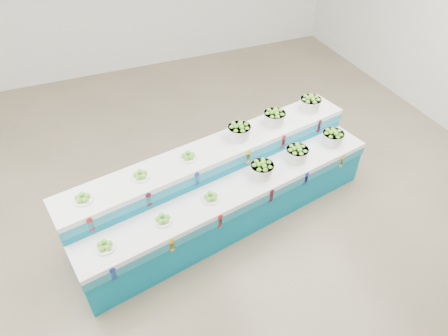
{
  "coord_description": "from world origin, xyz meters",
  "views": [
    {
      "loc": [
        -1.14,
        -3.74,
        4.33
      ],
      "look_at": [
        0.4,
        -0.02,
        0.87
      ],
      "focal_mm": 32.51,
      "sensor_mm": 36.0,
      "label": 1
    }
  ],
  "objects_px": {
    "basket_lower_left": "(262,169)",
    "basket_upper_right": "(310,103)",
    "plate_upper_mid": "(140,175)",
    "display_stand": "(224,188)"
  },
  "relations": [
    {
      "from": "basket_lower_left",
      "to": "basket_upper_right",
      "type": "relative_size",
      "value": 1.0
    },
    {
      "from": "basket_lower_left",
      "to": "plate_upper_mid",
      "type": "height_order",
      "value": "plate_upper_mid"
    },
    {
      "from": "plate_upper_mid",
      "to": "basket_upper_right",
      "type": "relative_size",
      "value": 0.71
    },
    {
      "from": "display_stand",
      "to": "basket_lower_left",
      "type": "xyz_separation_m",
      "value": [
        0.47,
        -0.18,
        0.32
      ]
    },
    {
      "from": "display_stand",
      "to": "basket_lower_left",
      "type": "height_order",
      "value": "display_stand"
    },
    {
      "from": "display_stand",
      "to": "plate_upper_mid",
      "type": "bearing_deg",
      "value": 165.67
    },
    {
      "from": "basket_lower_left",
      "to": "plate_upper_mid",
      "type": "distance_m",
      "value": 1.58
    },
    {
      "from": "basket_lower_left",
      "to": "display_stand",
      "type": "bearing_deg",
      "value": 158.9
    },
    {
      "from": "display_stand",
      "to": "basket_upper_right",
      "type": "height_order",
      "value": "basket_upper_right"
    },
    {
      "from": "plate_upper_mid",
      "to": "basket_upper_right",
      "type": "distance_m",
      "value": 2.76
    }
  ]
}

